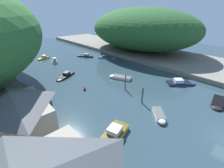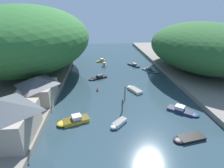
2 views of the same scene
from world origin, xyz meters
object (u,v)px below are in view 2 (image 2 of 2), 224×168
at_px(person_on_quay, 29,133).
at_px(boat_near_quay, 98,78).
at_px(boat_mid_channel, 101,61).
at_px(channel_buoy_near, 97,90).
at_px(waterfront_building, 0,118).
at_px(person_by_boathouse, 33,118).
at_px(boat_white_cruiser, 73,121).
at_px(boat_small_dinghy, 150,71).
at_px(boat_far_right_bank, 133,65).
at_px(boat_far_upstream, 118,124).
at_px(boat_yellow_tender, 134,89).
at_px(boat_cabin_cruiser, 183,111).
at_px(boat_red_skiff, 105,65).
at_px(boat_open_rowboat, 188,138).
at_px(boathouse_shed, 38,88).

bearing_deg(person_on_quay, boat_near_quay, -32.23).
bearing_deg(boat_mid_channel, channel_buoy_near, 157.88).
relative_size(waterfront_building, boat_mid_channel, 2.23).
height_order(boat_mid_channel, person_by_boathouse, person_by_boathouse).
bearing_deg(boat_mid_channel, boat_white_cruiser, 152.68).
bearing_deg(boat_small_dinghy, boat_far_right_bank, -92.84).
bearing_deg(boat_near_quay, boat_far_upstream, 159.47).
bearing_deg(boat_yellow_tender, boat_small_dinghy, 34.86).
relative_size(boat_mid_channel, boat_cabin_cruiser, 0.72).
xyz_separation_m(boat_near_quay, person_on_quay, (-10.43, -27.72, 1.79)).
relative_size(boat_mid_channel, boat_red_skiff, 1.26).
distance_m(boat_open_rowboat, channel_buoy_near, 24.49).
distance_m(boat_far_upstream, boat_near_quay, 24.39).
bearing_deg(person_on_quay, boat_mid_channel, -25.73).
bearing_deg(boat_near_quay, boat_small_dinghy, -101.61).
distance_m(waterfront_building, boat_far_right_bank, 48.83).
bearing_deg(person_by_boathouse, waterfront_building, 121.00).
bearing_deg(boat_cabin_cruiser, boathouse_shed, -61.40).
distance_m(boat_near_quay, boat_far_right_bank, 18.49).
height_order(boat_white_cruiser, boat_cabin_cruiser, boat_white_cruiser).
relative_size(boathouse_shed, boat_near_quay, 1.45).
bearing_deg(boat_red_skiff, boat_yellow_tender, -55.40).
relative_size(boat_near_quay, boat_small_dinghy, 1.04).
relative_size(boat_cabin_cruiser, boat_red_skiff, 1.75).
relative_size(boat_far_upstream, boat_near_quay, 0.61).
distance_m(waterfront_building, boat_open_rowboat, 29.15).
height_order(boathouse_shed, boat_yellow_tender, boathouse_shed).
xyz_separation_m(boat_near_quay, channel_buoy_near, (-0.09, -9.01, 0.00)).
height_order(boat_near_quay, boat_cabin_cruiser, boat_cabin_cruiser).
xyz_separation_m(waterfront_building, boat_small_dinghy, (32.50, 32.78, -4.23)).
bearing_deg(boat_near_quay, channel_buoy_near, 150.61).
xyz_separation_m(boat_far_upstream, boat_far_right_bank, (9.92, 36.83, 0.01)).
relative_size(waterfront_building, boat_cabin_cruiser, 1.61).
distance_m(boat_small_dinghy, person_on_quay, 43.89).
xyz_separation_m(waterfront_building, person_by_boathouse, (3.11, 3.60, -2.42)).
bearing_deg(boathouse_shed, boat_yellow_tender, 13.51).
distance_m(boat_yellow_tender, person_by_boathouse, 25.09).
xyz_separation_m(boathouse_shed, boat_mid_channel, (14.24, 34.34, -3.53)).
height_order(boat_near_quay, person_by_boathouse, person_by_boathouse).
distance_m(boathouse_shed, boat_white_cruiser, 11.78).
bearing_deg(boat_cabin_cruiser, boat_red_skiff, -116.90).
distance_m(boathouse_shed, boat_red_skiff, 32.10).
xyz_separation_m(boat_yellow_tender, boat_red_skiff, (-6.51, 22.54, 0.15)).
bearing_deg(person_on_quay, boat_open_rowboat, -104.10).
bearing_deg(boat_small_dinghy, waterfront_building, 9.29).
relative_size(boat_yellow_tender, person_on_quay, 3.27).
height_order(boat_yellow_tender, boat_open_rowboat, boat_yellow_tender).
bearing_deg(boat_open_rowboat, channel_buoy_near, 25.61).
height_order(boat_yellow_tender, boat_red_skiff, boat_red_skiff).
bearing_deg(person_by_boathouse, boat_open_rowboat, -119.67).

